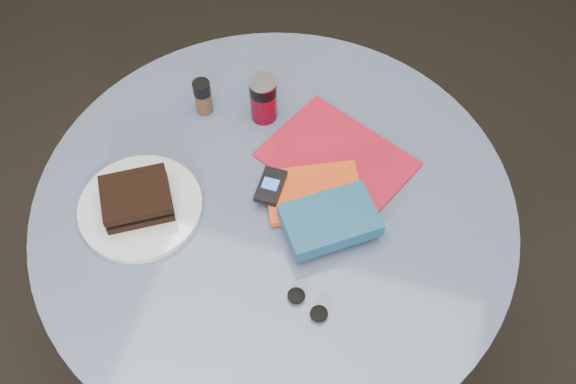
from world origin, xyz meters
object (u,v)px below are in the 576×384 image
(table, at_px, (275,240))
(magazine, at_px, (337,159))
(mp3_player, at_px, (271,186))
(plate, at_px, (141,207))
(headphones, at_px, (307,304))
(soda_can, at_px, (263,99))
(novel, at_px, (330,220))
(sandwich, at_px, (137,198))
(pepper_grinder, at_px, (203,97))
(red_book, at_px, (314,193))

(table, distance_m, magazine, 0.24)
(mp3_player, bearing_deg, table, -55.60)
(plate, distance_m, magazine, 0.43)
(headphones, bearing_deg, magazine, 94.38)
(soda_can, relative_size, novel, 0.63)
(sandwich, bearing_deg, plate, -6.65)
(pepper_grinder, bearing_deg, magazine, -9.45)
(pepper_grinder, height_order, red_book, pepper_grinder)
(table, distance_m, soda_can, 0.32)
(soda_can, bearing_deg, red_book, -47.81)
(soda_can, height_order, headphones, soda_can)
(plate, distance_m, mp3_player, 0.27)
(table, relative_size, novel, 5.52)
(novel, bearing_deg, table, 129.33)
(plate, distance_m, sandwich, 0.03)
(pepper_grinder, bearing_deg, plate, -97.07)
(red_book, distance_m, headphones, 0.25)
(sandwich, height_order, red_book, sandwich)
(table, relative_size, sandwich, 5.75)
(pepper_grinder, bearing_deg, sandwich, -97.49)
(soda_can, bearing_deg, magazine, -21.93)
(plate, bearing_deg, magazine, 33.04)
(mp3_player, bearing_deg, red_book, 11.55)
(table, xyz_separation_m, red_book, (0.08, 0.04, 0.18))
(pepper_grinder, distance_m, headphones, 0.53)
(soda_can, distance_m, magazine, 0.21)
(novel, bearing_deg, mp3_player, 123.83)
(pepper_grinder, xyz_separation_m, mp3_player, (0.21, -0.18, -0.02))
(pepper_grinder, distance_m, mp3_player, 0.27)
(plate, relative_size, red_book, 1.30)
(plate, xyz_separation_m, mp3_player, (0.25, 0.11, 0.02))
(plate, bearing_deg, headphones, -16.42)
(headphones, bearing_deg, novel, 90.34)
(table, height_order, sandwich, sandwich)
(magazine, xyz_separation_m, red_book, (-0.02, -0.10, 0.01))
(magazine, bearing_deg, soda_can, -177.22)
(magazine, distance_m, novel, 0.18)
(headphones, bearing_deg, table, 121.62)
(plate, distance_m, red_book, 0.36)
(red_book, bearing_deg, soda_can, 108.28)
(table, bearing_deg, novel, -15.29)
(table, relative_size, magazine, 3.38)
(sandwich, height_order, mp3_player, sandwich)
(plate, relative_size, sandwich, 1.45)
(sandwich, distance_m, mp3_player, 0.27)
(magazine, bearing_deg, headphones, -60.91)
(headphones, bearing_deg, mp3_player, 121.85)
(magazine, bearing_deg, plate, -122.25)
(plate, bearing_deg, novel, 8.58)
(soda_can, distance_m, headphones, 0.47)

